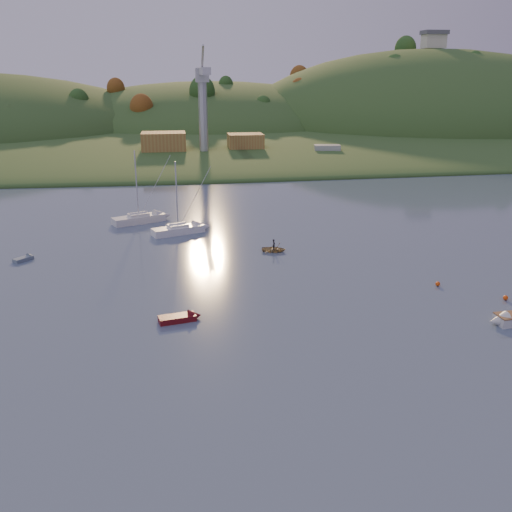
{
  "coord_description": "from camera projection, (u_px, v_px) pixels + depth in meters",
  "views": [
    {
      "loc": [
        -6.29,
        -24.77,
        22.16
      ],
      "look_at": [
        2.73,
        35.99,
        2.05
      ],
      "focal_mm": 40.0,
      "sensor_mm": 36.0,
      "label": 1
    }
  ],
  "objects": [
    {
      "name": "hill_right",
      "position": [
        426.0,
        128.0,
        227.63
      ],
      "size": [
        150.0,
        130.0,
        60.0
      ],
      "primitive_type": "ellipsoid",
      "color": "#27441B",
      "rests_on": "ground"
    },
    {
      "name": "buoy_2",
      "position": [
        177.0,
        230.0,
        82.02
      ],
      "size": [
        0.5,
        0.5,
        0.5
      ],
      "primitive_type": "sphere",
      "color": "#DD460B",
      "rests_on": "ground"
    },
    {
      "name": "shore_slope",
      "position": [
        190.0,
        141.0,
        186.17
      ],
      "size": [
        640.0,
        150.0,
        7.0
      ],
      "primitive_type": "ellipsoid",
      "color": "#27441B",
      "rests_on": "ground"
    },
    {
      "name": "grey_dinghy",
      "position": [
        27.0,
        258.0,
        69.85
      ],
      "size": [
        2.61,
        2.71,
        1.03
      ],
      "rotation": [
        0.0,
        0.0,
        0.83
      ],
      "color": "slate",
      "rests_on": "ground"
    },
    {
      "name": "shed_west",
      "position": [
        164.0,
        142.0,
        144.08
      ],
      "size": [
        11.0,
        8.0,
        4.8
      ],
      "primitive_type": "cube",
      "color": "#9A6733",
      "rests_on": "wharf"
    },
    {
      "name": "red_tender",
      "position": [
        185.0,
        317.0,
        52.92
      ],
      "size": [
        4.18,
        2.14,
        1.36
      ],
      "rotation": [
        0.0,
        0.0,
        0.2
      ],
      "color": "#5F0D12",
      "rests_on": "ground"
    },
    {
      "name": "hill_center",
      "position": [
        211.0,
        127.0,
        229.87
      ],
      "size": [
        140.0,
        120.0,
        36.0
      ],
      "primitive_type": "ellipsoid",
      "color": "#27441B",
      "rests_on": "ground"
    },
    {
      "name": "ground",
      "position": [
        303.0,
        497.0,
        31.06
      ],
      "size": [
        500.0,
        500.0,
        0.0
      ],
      "primitive_type": "plane",
      "color": "#39495D",
      "rests_on": "ground"
    },
    {
      "name": "buoy_0",
      "position": [
        506.0,
        298.0,
        57.54
      ],
      "size": [
        0.5,
        0.5,
        0.5
      ],
      "primitive_type": "sphere",
      "color": "#DD460B",
      "rests_on": "ground"
    },
    {
      "name": "paddler",
      "position": [
        274.0,
        246.0,
        72.75
      ],
      "size": [
        0.45,
        0.57,
        1.39
      ],
      "primitive_type": "imported",
      "rotation": [
        0.0,
        0.0,
        1.32
      ],
      "color": "black",
      "rests_on": "ground"
    },
    {
      "name": "dock_crane",
      "position": [
        203.0,
        92.0,
        137.29
      ],
      "size": [
        3.2,
        28.0,
        20.3
      ],
      "color": "#B7B7BC",
      "rests_on": "wharf"
    },
    {
      "name": "wharf",
      "position": [
        216.0,
        156.0,
        146.07
      ],
      "size": [
        42.0,
        16.0,
        2.4
      ],
      "primitive_type": "cube",
      "color": "slate",
      "rests_on": "ground"
    },
    {
      "name": "hillside_trees",
      "position": [
        188.0,
        135.0,
        204.98
      ],
      "size": [
        280.0,
        50.0,
        32.0
      ],
      "primitive_type": null,
      "color": "#204B1A",
      "rests_on": "ground"
    },
    {
      "name": "far_shore",
      "position": [
        184.0,
        123.0,
        247.28
      ],
      "size": [
        620.0,
        220.0,
        1.5
      ],
      "primitive_type": "cube",
      "color": "#27441B",
      "rests_on": "ground"
    },
    {
      "name": "shed_east",
      "position": [
        245.0,
        142.0,
        148.07
      ],
      "size": [
        9.0,
        7.0,
        4.0
      ],
      "primitive_type": "cube",
      "color": "#9A6733",
      "rests_on": "wharf"
    },
    {
      "name": "canoe",
      "position": [
        274.0,
        249.0,
        72.87
      ],
      "size": [
        3.54,
        2.91,
        0.64
      ],
      "primitive_type": "imported",
      "rotation": [
        0.0,
        0.0,
        1.32
      ],
      "color": "#A18958",
      "rests_on": "ground"
    },
    {
      "name": "buoy_1",
      "position": [
        438.0,
        284.0,
        61.29
      ],
      "size": [
        0.5,
        0.5,
        0.5
      ],
      "primitive_type": "sphere",
      "color": "#DD460B",
      "rests_on": "ground"
    },
    {
      "name": "sailboat_far",
      "position": [
        178.0,
        229.0,
        80.74
      ],
      "size": [
        7.68,
        4.69,
        10.24
      ],
      "rotation": [
        0.0,
        0.0,
        0.36
      ],
      "color": "white",
      "rests_on": "ground"
    },
    {
      "name": "hilltop_house",
      "position": [
        434.0,
        39.0,
        217.24
      ],
      "size": [
        9.0,
        7.0,
        6.45
      ],
      "color": "beige",
      "rests_on": "hill_right"
    },
    {
      "name": "sailboat_near",
      "position": [
        139.0,
        218.0,
        86.51
      ],
      "size": [
        8.17,
        5.43,
        10.96
      ],
      "rotation": [
        0.0,
        0.0,
        0.43
      ],
      "color": "silver",
      "rests_on": "ground"
    },
    {
      "name": "work_vessel",
      "position": [
        327.0,
        155.0,
        146.2
      ],
      "size": [
        15.89,
        7.77,
        3.91
      ],
      "rotation": [
        0.0,
        0.0,
        -0.16
      ],
      "color": "slate",
      "rests_on": "ground"
    }
  ]
}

